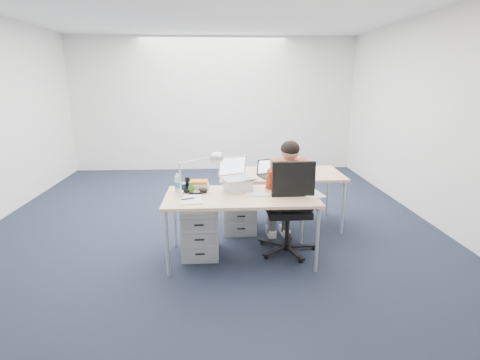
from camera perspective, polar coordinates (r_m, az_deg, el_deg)
The scene contains 24 objects.
floor at distance 5.01m, azimuth -4.22°, elevation -7.45°, with size 7.00×7.00×0.00m, color black.
room at distance 4.64m, azimuth -4.63°, elevation 12.51°, with size 6.02×7.02×2.80m.
desk_near at distance 3.98m, azimuth 0.15°, elevation -2.97°, with size 1.60×0.80×0.73m.
desk_far at distance 4.95m, azimuth 6.17°, elevation 0.55°, with size 1.60×0.80×0.73m.
office_chair at distance 4.29m, azimuth 7.31°, elevation -7.00°, with size 0.70×0.70×1.10m.
seated_person at distance 4.35m, azimuth 6.92°, elevation -2.04°, with size 0.40×0.69×1.27m.
drawer_pedestal_near at distance 4.25m, azimuth -6.03°, elevation -7.73°, with size 0.40×0.50×0.55m, color #A2A4A7.
drawer_pedestal_far at distance 4.88m, azimuth -0.00°, elevation -4.58°, with size 0.40×0.50×0.55m, color #A2A4A7.
silver_laptop at distance 4.09m, azimuth -0.29°, elevation 0.82°, with size 0.34×0.27×0.36m, color silver, non-canonical shape.
wireless_keyboard at distance 3.97m, azimuth 2.83°, elevation -2.24°, with size 0.25×0.10×0.01m, color white.
computer_mouse at distance 3.98m, azimuth 6.40°, elevation -2.06°, with size 0.07×0.11×0.04m, color white.
headphones at distance 4.08m, azimuth -6.77°, elevation -1.64°, with size 0.25×0.19×0.04m, color black, non-canonical shape.
can_koozie at distance 4.12m, azimuth -8.62°, elevation -1.10°, with size 0.06×0.06×0.10m, color #152441.
water_bottle at distance 4.12m, azimuth -9.51°, elevation -0.40°, with size 0.06×0.06×0.21m, color silver.
bear_figurine at distance 4.05m, azimuth -7.46°, elevation -1.11°, with size 0.07×0.05×0.13m, color #31701D, non-canonical shape.
book_stack at distance 4.21m, azimuth -6.20°, elevation -0.72°, with size 0.21×0.15×0.09m, color silver.
cordless_phone at distance 4.13m, azimuth -7.98°, elevation -0.61°, with size 0.04×0.03×0.16m, color black.
papers_left at distance 3.83m, azimuth -7.69°, elevation -3.00°, with size 0.21×0.31×0.01m, color #F4F68E.
papers_right at distance 4.06m, azimuth 10.80°, elevation -2.12°, with size 0.20×0.29×0.01m, color #F4F68E.
sunglasses at distance 4.12m, azimuth 6.29°, elevation -1.56°, with size 0.12×0.05×0.03m, color black, non-canonical shape.
desk_lamp at distance 3.88m, azimuth -6.98°, elevation 0.95°, with size 0.43×0.16×0.49m, color silver, non-canonical shape.
dark_laptop at distance 4.72m, azimuth 4.88°, elevation 1.84°, with size 0.31×0.30×0.22m, color black, non-canonical shape.
far_cup at distance 5.05m, azimuth 8.28°, elevation 1.87°, with size 0.07×0.07×0.10m, color white.
far_papers at distance 4.96m, azimuth -1.88°, elevation 1.27°, with size 0.21×0.30×0.01m, color white.
Camera 1 is at (0.10, -4.64, 1.91)m, focal length 28.00 mm.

